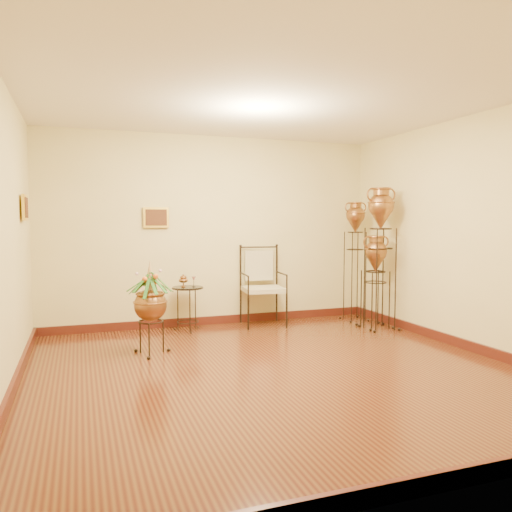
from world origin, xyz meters
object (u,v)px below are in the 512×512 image
object	(u,v)px
amphora_tall	(355,260)
planter_urn	(150,301)
side_table	(188,308)
amphora_mid	(380,257)
armchair	(263,286)

from	to	relation	value
amphora_tall	planter_urn	xyz separation A→B (m)	(-3.28, -0.98, -0.32)
side_table	amphora_tall	bearing A→B (deg)	-2.34
planter_urn	amphora_mid	bearing A→B (deg)	5.05
amphora_tall	amphora_mid	bearing A→B (deg)	-90.00
amphora_tall	side_table	xyz separation A→B (m)	(-2.62, 0.11, -0.62)
armchair	side_table	size ratio (longest dim) A/B	1.49
amphora_tall	planter_urn	world-z (taller)	amphora_tall
amphora_tall	armchair	distance (m)	1.53
amphora_tall	planter_urn	bearing A→B (deg)	-163.41
amphora_mid	armchair	distance (m)	1.74
amphora_mid	side_table	size ratio (longest dim) A/B	2.59
amphora_tall	planter_urn	distance (m)	3.44
armchair	side_table	distance (m)	1.17
planter_urn	armchair	distance (m)	2.10
amphora_mid	planter_urn	bearing A→B (deg)	-174.95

